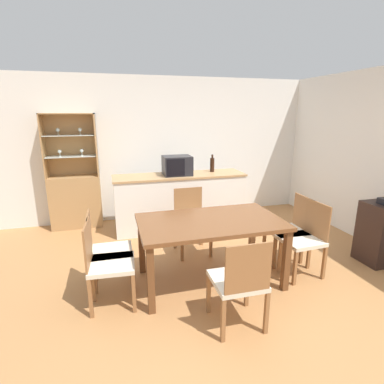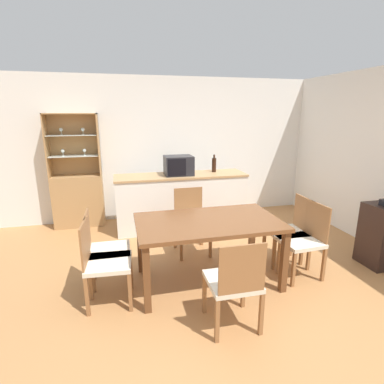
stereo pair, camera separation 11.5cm
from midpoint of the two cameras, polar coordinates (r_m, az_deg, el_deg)
ground_plane at (r=3.62m, az=4.83°, el=-17.35°), size 18.00×18.00×0.00m
wall_back at (r=5.63m, az=-4.24°, el=8.22°), size 6.80×0.06×2.55m
kitchen_counter at (r=5.10m, az=-2.98°, el=-1.77°), size 2.19×0.60×0.93m
display_cabinet at (r=5.50m, az=-21.87°, el=-0.34°), size 0.83×0.34×1.92m
dining_table at (r=3.41m, az=2.55°, el=-6.76°), size 1.61×0.94×0.76m
dining_chair_side_right_far at (r=4.08m, az=17.49°, el=-6.91°), size 0.45×0.45×0.90m
dining_chair_head_far at (r=4.21m, az=-0.91°, el=-5.49°), size 0.45×0.45×0.90m
dining_chair_side_left_near at (r=3.23m, az=-16.91°, el=-12.81°), size 0.48×0.48×0.90m
dining_chair_head_near at (r=2.82m, az=7.78°, el=-16.55°), size 0.45×0.45×0.90m
dining_chair_side_left_far at (r=3.48m, az=-16.84°, el=-10.72°), size 0.45×0.45×0.90m
dining_chair_side_right_near at (r=3.87m, az=19.71°, el=-8.31°), size 0.47×0.47×0.90m
microwave at (r=4.93m, az=-3.53°, el=5.06°), size 0.46×0.37×0.31m
wine_bottle at (r=5.20m, az=3.23°, el=5.24°), size 0.07×0.07×0.30m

